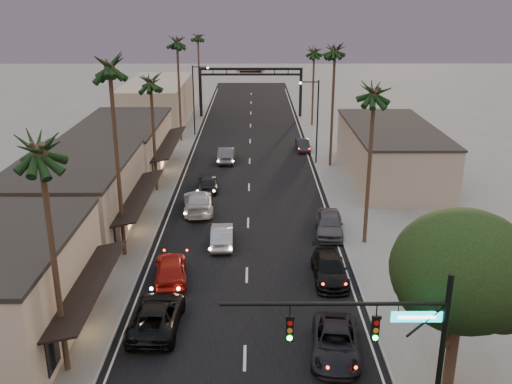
{
  "coord_description": "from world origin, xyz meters",
  "views": [
    {
      "loc": [
        0.48,
        -14.39,
        17.33
      ],
      "look_at": [
        0.64,
        28.38,
        2.5
      ],
      "focal_mm": 40.0,
      "sensor_mm": 36.0,
      "label": 1
    }
  ],
  "objects_px": {
    "palm_rb": "(335,47)",
    "curbside_near": "(335,343)",
    "corner_tree": "(464,275)",
    "palm_ld": "(177,39)",
    "streetlight_left": "(196,95)",
    "palm_far": "(198,35)",
    "palm_rc": "(314,49)",
    "oncoming_silver": "(222,235)",
    "oncoming_red": "(171,269)",
    "arch": "(251,80)",
    "palm_lc": "(150,78)",
    "curbside_black": "(330,269)",
    "streetlight_right": "(315,115)",
    "oncoming_pickup": "(157,315)",
    "palm_la": "(39,142)",
    "palm_lb": "(109,61)",
    "palm_ra": "(375,87)",
    "traffic_signal": "(393,339)"
  },
  "relations": [
    {
      "from": "palm_rc",
      "to": "oncoming_red",
      "type": "relative_size",
      "value": 2.48
    },
    {
      "from": "palm_rb",
      "to": "curbside_near",
      "type": "bearing_deg",
      "value": -96.79
    },
    {
      "from": "traffic_signal",
      "to": "palm_ra",
      "type": "distance_m",
      "value": 21.19
    },
    {
      "from": "palm_rb",
      "to": "curbside_black",
      "type": "relative_size",
      "value": 2.75
    },
    {
      "from": "corner_tree",
      "to": "palm_ld",
      "type": "bearing_deg",
      "value": 110.81
    },
    {
      "from": "corner_tree",
      "to": "streetlight_right",
      "type": "height_order",
      "value": "streetlight_right"
    },
    {
      "from": "traffic_signal",
      "to": "streetlight_left",
      "type": "height_order",
      "value": "streetlight_left"
    },
    {
      "from": "oncoming_silver",
      "to": "palm_la",
      "type": "bearing_deg",
      "value": 63.38
    },
    {
      "from": "palm_la",
      "to": "palm_lc",
      "type": "relative_size",
      "value": 1.08
    },
    {
      "from": "corner_tree",
      "to": "oncoming_silver",
      "type": "bearing_deg",
      "value": 124.73
    },
    {
      "from": "corner_tree",
      "to": "palm_lc",
      "type": "xyz_separation_m",
      "value": [
        -18.08,
        28.55,
        4.49
      ]
    },
    {
      "from": "curbside_near",
      "to": "streetlight_left",
      "type": "bearing_deg",
      "value": 110.34
    },
    {
      "from": "palm_rb",
      "to": "oncoming_red",
      "type": "xyz_separation_m",
      "value": [
        -13.45,
        -25.7,
        -11.58
      ]
    },
    {
      "from": "traffic_signal",
      "to": "palm_la",
      "type": "distance_m",
      "value": 16.42
    },
    {
      "from": "palm_ld",
      "to": "curbside_near",
      "type": "bearing_deg",
      "value": -73.58
    },
    {
      "from": "palm_ld",
      "to": "oncoming_silver",
      "type": "bearing_deg",
      "value": -77.81
    },
    {
      "from": "oncoming_silver",
      "to": "arch",
      "type": "bearing_deg",
      "value": -94.47
    },
    {
      "from": "corner_tree",
      "to": "curbside_black",
      "type": "bearing_deg",
      "value": 110.75
    },
    {
      "from": "streetlight_right",
      "to": "oncoming_pickup",
      "type": "relative_size",
      "value": 1.6
    },
    {
      "from": "streetlight_left",
      "to": "oncoming_silver",
      "type": "height_order",
      "value": "streetlight_left"
    },
    {
      "from": "palm_far",
      "to": "oncoming_pickup",
      "type": "height_order",
      "value": "palm_far"
    },
    {
      "from": "corner_tree",
      "to": "palm_rb",
      "type": "distance_m",
      "value": 37.12
    },
    {
      "from": "streetlight_left",
      "to": "palm_far",
      "type": "relative_size",
      "value": 0.68
    },
    {
      "from": "palm_ld",
      "to": "palm_far",
      "type": "xyz_separation_m",
      "value": [
        0.3,
        23.0,
        -0.97
      ]
    },
    {
      "from": "traffic_signal",
      "to": "corner_tree",
      "type": "relative_size",
      "value": 0.97
    },
    {
      "from": "palm_rb",
      "to": "oncoming_pickup",
      "type": "relative_size",
      "value": 2.53
    },
    {
      "from": "traffic_signal",
      "to": "palm_far",
      "type": "height_order",
      "value": "palm_far"
    },
    {
      "from": "palm_la",
      "to": "oncoming_silver",
      "type": "relative_size",
      "value": 2.94
    },
    {
      "from": "palm_rc",
      "to": "oncoming_silver",
      "type": "relative_size",
      "value": 2.72
    },
    {
      "from": "streetlight_left",
      "to": "palm_la",
      "type": "distance_m",
      "value": 49.41
    },
    {
      "from": "palm_la",
      "to": "palm_lb",
      "type": "distance_m",
      "value": 13.14
    },
    {
      "from": "palm_ra",
      "to": "palm_rc",
      "type": "relative_size",
      "value": 1.08
    },
    {
      "from": "traffic_signal",
      "to": "curbside_black",
      "type": "relative_size",
      "value": 1.65
    },
    {
      "from": "streetlight_right",
      "to": "palm_ld",
      "type": "xyz_separation_m",
      "value": [
        -15.52,
        10.0,
        7.09
      ]
    },
    {
      "from": "traffic_signal",
      "to": "streetlight_right",
      "type": "relative_size",
      "value": 0.95
    },
    {
      "from": "traffic_signal",
      "to": "streetlight_right",
      "type": "xyz_separation_m",
      "value": [
        1.23,
        41.0,
        0.25
      ]
    },
    {
      "from": "palm_la",
      "to": "curbside_near",
      "type": "xyz_separation_m",
      "value": [
        13.19,
        1.27,
        -10.72
      ]
    },
    {
      "from": "curbside_black",
      "to": "streetlight_right",
      "type": "bearing_deg",
      "value": 86.41
    },
    {
      "from": "palm_rc",
      "to": "palm_far",
      "type": "relative_size",
      "value": 0.92
    },
    {
      "from": "oncoming_pickup",
      "to": "arch",
      "type": "bearing_deg",
      "value": -93.26
    },
    {
      "from": "palm_ra",
      "to": "oncoming_pickup",
      "type": "distance_m",
      "value": 20.5
    },
    {
      "from": "corner_tree",
      "to": "curbside_near",
      "type": "xyz_separation_m",
      "value": [
        -4.89,
        2.82,
        -5.26
      ]
    },
    {
      "from": "traffic_signal",
      "to": "palm_far",
      "type": "distance_m",
      "value": 75.58
    },
    {
      "from": "palm_rb",
      "to": "oncoming_red",
      "type": "distance_m",
      "value": 31.23
    },
    {
      "from": "streetlight_right",
      "to": "oncoming_pickup",
      "type": "bearing_deg",
      "value": -110.09
    },
    {
      "from": "oncoming_red",
      "to": "arch",
      "type": "bearing_deg",
      "value": -103.1
    },
    {
      "from": "streetlight_left",
      "to": "palm_far",
      "type": "height_order",
      "value": "palm_far"
    },
    {
      "from": "palm_la",
      "to": "palm_rb",
      "type": "relative_size",
      "value": 0.93
    },
    {
      "from": "curbside_black",
      "to": "arch",
      "type": "bearing_deg",
      "value": 95.75
    },
    {
      "from": "palm_ra",
      "to": "curbside_near",
      "type": "xyz_separation_m",
      "value": [
        -4.01,
        -13.73,
        -10.72
      ]
    }
  ]
}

